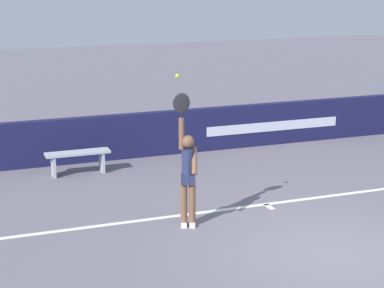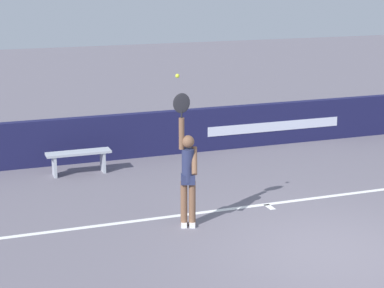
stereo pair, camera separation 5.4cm
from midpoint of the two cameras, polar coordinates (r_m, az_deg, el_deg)
ground_plane at (r=11.04m, az=11.81°, el=-8.84°), size 60.00×60.00×0.00m
court_lines at (r=10.83m, az=12.56°, el=-9.34°), size 11.75×5.42×0.00m
back_wall at (r=16.39m, az=0.14°, el=1.13°), size 17.56×0.22×1.05m
tennis_player at (r=11.54m, az=-0.22°, el=-2.40°), size 0.45×0.41×2.35m
tennis_ball at (r=11.12m, az=-1.09°, el=5.72°), size 0.07×0.07×0.07m
courtside_bench_near at (r=14.84m, az=-9.37°, el=-1.10°), size 1.39×0.36×0.50m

